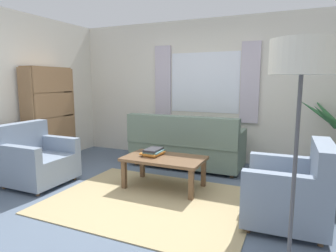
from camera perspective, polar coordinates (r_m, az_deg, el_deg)
ground_plane at (r=3.74m, az=-3.44°, el=-14.50°), size 6.24×6.24×0.00m
wall_back at (r=5.54m, az=7.32°, el=6.88°), size 5.32×0.12×2.60m
window_with_curtains at (r=5.46m, az=7.09°, el=8.44°), size 1.98×0.07×1.40m
area_rug at (r=3.74m, az=-3.44°, el=-14.42°), size 2.45×1.87×0.01m
couch at (r=5.02m, az=3.47°, el=-4.00°), size 1.90×0.82×0.92m
armchair_left at (r=4.63m, az=-24.50°, el=-6.05°), size 0.82×0.84×0.88m
armchair_right at (r=3.32m, az=23.15°, el=-11.74°), size 0.85×0.86×0.88m
coffee_table at (r=4.04m, az=-0.76°, el=-6.93°), size 1.10×0.64×0.44m
book_stack_on_table at (r=4.14m, az=-2.89°, el=-5.09°), size 0.28×0.33×0.09m
bookshelf at (r=5.52m, az=-21.88°, el=0.80°), size 0.30×0.94×1.72m
standing_lamp at (r=2.23m, az=24.72°, el=9.63°), size 0.44×0.44×1.76m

